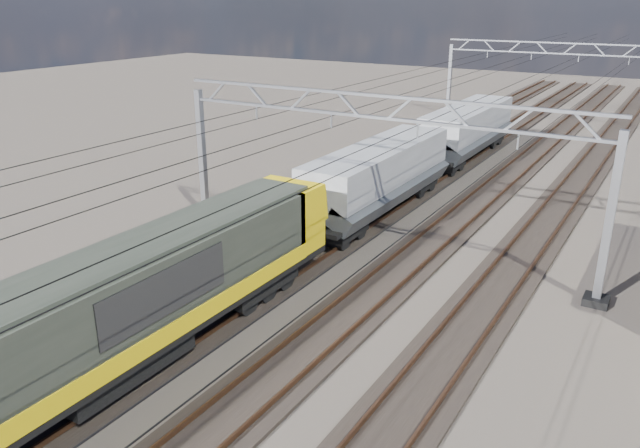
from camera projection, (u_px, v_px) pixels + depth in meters
The scene contains 11 objects.
ground at pixel (324, 287), 24.75m from camera, with size 160.00×160.00×0.00m, color black.
track_outer_west at pixel (207, 255), 27.63m from camera, with size 2.60×140.00×0.30m.
track_loco at pixel (282, 275), 25.69m from camera, with size 2.60×140.00×0.30m.
track_inner_east at pixel (369, 297), 23.76m from camera, with size 2.60×140.00×0.30m.
track_outer_east at pixel (471, 324), 21.83m from camera, with size 2.60×140.00×0.30m.
catenary_gantry_mid at pixel (371, 169), 26.63m from camera, with size 19.90×0.90×7.11m.
catenary_gantry_far at pixel (552, 79), 55.63m from camera, with size 19.90×0.90×7.11m.
overhead_wires at pixel (411, 112), 29.22m from camera, with size 12.03×140.00×0.53m.
locomotive at pixel (109, 312), 17.89m from camera, with size 2.76×21.10×3.62m.
hopper_wagon_lead at pixel (379, 174), 32.17m from camera, with size 3.38×13.00×3.25m.
hopper_wagon_mid at pixel (468, 128), 43.61m from camera, with size 3.38×13.00×3.25m.
Camera 1 is at (11.40, -19.27, 10.85)m, focal length 35.00 mm.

